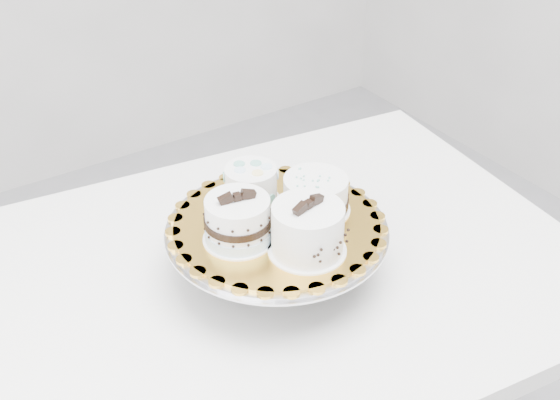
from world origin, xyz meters
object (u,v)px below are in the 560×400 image
cake_board (277,224)px  cake_ribbon (316,195)px  table (246,307)px  cake_stand (277,241)px  cake_swirl (308,231)px  cake_banded (238,222)px  cake_dots (251,185)px

cake_board → cake_ribbon: 0.08m
table → cake_ribbon: 0.25m
cake_stand → cake_ribbon: bearing=-2.3°
table → cake_board: size_ratio=3.76×
cake_stand → cake_swirl: (-0.00, -0.09, 0.07)m
table → cake_board: 0.19m
cake_banded → cake_ribbon: bearing=11.2°
cake_dots → cake_stand: bearing=-113.9°
cake_stand → cake_swirl: 0.11m
cake_banded → cake_dots: size_ratio=1.02×
cake_board → cake_dots: bearing=90.9°
cake_swirl → cake_ribbon: cake_swirl is taller
cake_dots → cake_board: bearing=-113.9°
cake_ribbon → cake_dots: bearing=143.8°
cake_dots → cake_ribbon: size_ratio=0.92×
table → cake_dots: (0.05, 0.05, 0.22)m
cake_board → table: bearing=148.4°
cake_stand → cake_banded: size_ratio=3.09×
cake_board → cake_ribbon: size_ratio=2.66×
cake_board → cake_banded: size_ratio=2.84×
table → cake_banded: size_ratio=10.68×
cake_stand → cake_dots: size_ratio=3.15×
cake_swirl → table: bearing=99.4°
table → cake_swirl: cake_swirl is taller
cake_swirl → cake_banded: 0.11m
cake_board → cake_stand: bearing=0.0°
cake_banded → cake_ribbon: 0.15m
cake_stand → cake_banded: bearing=-177.3°
cake_stand → cake_board: size_ratio=1.09×
cake_board → cake_swirl: (-0.00, -0.09, 0.04)m
table → cake_ribbon: (0.12, -0.03, 0.21)m
cake_dots → cake_ribbon: (0.08, -0.08, -0.00)m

